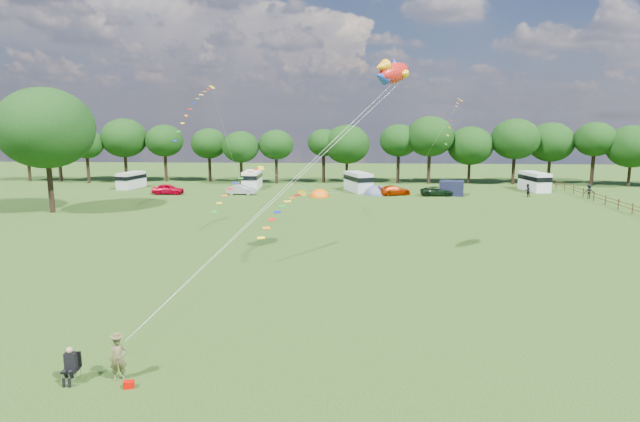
{
  "coord_description": "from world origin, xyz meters",
  "views": [
    {
      "loc": [
        1.82,
        -27.27,
        10.32
      ],
      "look_at": [
        0.0,
        8.0,
        4.0
      ],
      "focal_mm": 30.0,
      "sensor_mm": 36.0,
      "label": 1
    }
  ],
  "objects_px": {
    "car_b": "(241,190)",
    "car_d": "(437,191)",
    "fish_kite": "(391,73)",
    "campervan_b": "(252,179)",
    "walker_b": "(589,191)",
    "campervan_a": "(131,180)",
    "kite_flyer": "(118,359)",
    "big_tree": "(45,128)",
    "walker_a": "(527,190)",
    "campervan_c": "(358,181)",
    "tent_greyblue": "(376,195)",
    "campervan_d": "(534,181)",
    "car_c": "(394,190)",
    "camp_chair": "(71,361)",
    "tent_orange": "(320,197)",
    "car_a": "(168,189)"
  },
  "relations": [
    {
      "from": "walker_b",
      "to": "kite_flyer",
      "type": "bearing_deg",
      "value": 54.88
    },
    {
      "from": "campervan_a",
      "to": "camp_chair",
      "type": "relative_size",
      "value": 3.41
    },
    {
      "from": "campervan_a",
      "to": "kite_flyer",
      "type": "bearing_deg",
      "value": -145.85
    },
    {
      "from": "car_a",
      "to": "campervan_b",
      "type": "relative_size",
      "value": 0.82
    },
    {
      "from": "car_c",
      "to": "camp_chair",
      "type": "bearing_deg",
      "value": 140.84
    },
    {
      "from": "big_tree",
      "to": "fish_kite",
      "type": "xyz_separation_m",
      "value": [
        34.62,
        -19.24,
        4.06
      ]
    },
    {
      "from": "car_b",
      "to": "car_d",
      "type": "bearing_deg",
      "value": -86.05
    },
    {
      "from": "big_tree",
      "to": "walker_a",
      "type": "relative_size",
      "value": 8.04
    },
    {
      "from": "car_a",
      "to": "walker_a",
      "type": "relative_size",
      "value": 2.55
    },
    {
      "from": "tent_orange",
      "to": "campervan_b",
      "type": "bearing_deg",
      "value": 143.06
    },
    {
      "from": "campervan_c",
      "to": "campervan_b",
      "type": "bearing_deg",
      "value": 60.31
    },
    {
      "from": "fish_kite",
      "to": "car_d",
      "type": "bearing_deg",
      "value": 23.05
    },
    {
      "from": "car_b",
      "to": "tent_greyblue",
      "type": "relative_size",
      "value": 1.01
    },
    {
      "from": "car_a",
      "to": "campervan_b",
      "type": "distance_m",
      "value": 12.0
    },
    {
      "from": "car_b",
      "to": "camp_chair",
      "type": "bearing_deg",
      "value": -172.73
    },
    {
      "from": "car_b",
      "to": "big_tree",
      "type": "bearing_deg",
      "value": 132.19
    },
    {
      "from": "kite_flyer",
      "to": "walker_b",
      "type": "height_order",
      "value": "same"
    },
    {
      "from": "big_tree",
      "to": "campervan_c",
      "type": "bearing_deg",
      "value": 28.44
    },
    {
      "from": "big_tree",
      "to": "car_b",
      "type": "bearing_deg",
      "value": 38.69
    },
    {
      "from": "campervan_c",
      "to": "walker_a",
      "type": "distance_m",
      "value": 22.03
    },
    {
      "from": "campervan_a",
      "to": "tent_greyblue",
      "type": "bearing_deg",
      "value": -85.14
    },
    {
      "from": "car_c",
      "to": "fish_kite",
      "type": "xyz_separation_m",
      "value": [
        -3.39,
        -33.92,
        12.45
      ]
    },
    {
      "from": "tent_orange",
      "to": "tent_greyblue",
      "type": "xyz_separation_m",
      "value": [
        7.38,
        2.35,
        -0.0
      ]
    },
    {
      "from": "campervan_b",
      "to": "walker_a",
      "type": "relative_size",
      "value": 3.13
    },
    {
      "from": "camp_chair",
      "to": "car_d",
      "type": "bearing_deg",
      "value": 60.88
    },
    {
      "from": "car_b",
      "to": "walker_a",
      "type": "xyz_separation_m",
      "value": [
        37.22,
        -0.06,
        0.18
      ]
    },
    {
      "from": "car_b",
      "to": "walker_b",
      "type": "xyz_separation_m",
      "value": [
        44.54,
        -1.1,
        0.26
      ]
    },
    {
      "from": "campervan_a",
      "to": "fish_kite",
      "type": "height_order",
      "value": "fish_kite"
    },
    {
      "from": "big_tree",
      "to": "tent_orange",
      "type": "height_order",
      "value": "big_tree"
    },
    {
      "from": "kite_flyer",
      "to": "fish_kite",
      "type": "distance_m",
      "value": 23.86
    },
    {
      "from": "car_d",
      "to": "tent_greyblue",
      "type": "xyz_separation_m",
      "value": [
        -7.88,
        0.56,
        -0.57
      ]
    },
    {
      "from": "campervan_a",
      "to": "fish_kite",
      "type": "distance_m",
      "value": 52.94
    },
    {
      "from": "car_b",
      "to": "tent_greyblue",
      "type": "distance_m",
      "value": 17.9
    },
    {
      "from": "car_c",
      "to": "camp_chair",
      "type": "relative_size",
      "value": 2.86
    },
    {
      "from": "fish_kite",
      "to": "campervan_b",
      "type": "bearing_deg",
      "value": 60.48
    },
    {
      "from": "car_a",
      "to": "campervan_d",
      "type": "distance_m",
      "value": 50.14
    },
    {
      "from": "car_d",
      "to": "walker_a",
      "type": "relative_size",
      "value": 2.64
    },
    {
      "from": "car_b",
      "to": "tent_orange",
      "type": "xyz_separation_m",
      "value": [
        10.49,
        -1.58,
        -0.62
      ]
    },
    {
      "from": "car_a",
      "to": "walker_a",
      "type": "distance_m",
      "value": 46.96
    },
    {
      "from": "campervan_c",
      "to": "walker_b",
      "type": "relative_size",
      "value": 3.23
    },
    {
      "from": "camp_chair",
      "to": "walker_b",
      "type": "bearing_deg",
      "value": 44.91
    },
    {
      "from": "car_c",
      "to": "walker_b",
      "type": "distance_m",
      "value": 24.35
    },
    {
      "from": "campervan_d",
      "to": "tent_greyblue",
      "type": "distance_m",
      "value": 22.73
    },
    {
      "from": "tent_greyblue",
      "to": "fish_kite",
      "type": "distance_m",
      "value": 36.66
    },
    {
      "from": "car_b",
      "to": "kite_flyer",
      "type": "xyz_separation_m",
      "value": [
        5.11,
        -50.29,
        0.26
      ]
    },
    {
      "from": "campervan_c",
      "to": "fish_kite",
      "type": "bearing_deg",
      "value": 160.55
    },
    {
      "from": "car_d",
      "to": "campervan_d",
      "type": "bearing_deg",
      "value": -71.28
    },
    {
      "from": "car_b",
      "to": "kite_flyer",
      "type": "bearing_deg",
      "value": -170.69
    },
    {
      "from": "campervan_c",
      "to": "kite_flyer",
      "type": "relative_size",
      "value": 3.23
    },
    {
      "from": "big_tree",
      "to": "campervan_a",
      "type": "bearing_deg",
      "value": 87.89
    }
  ]
}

